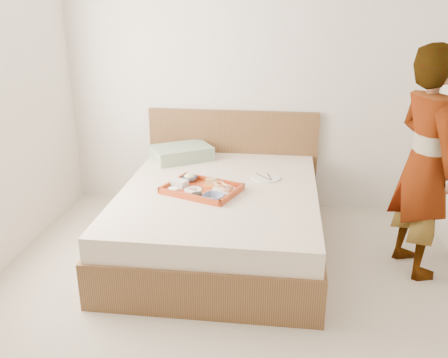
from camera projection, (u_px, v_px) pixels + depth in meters
name	position (u px, v px, depth m)	size (l,w,h in m)	color
ground	(220.00, 322.00, 3.13)	(3.50, 4.00, 0.01)	beige
wall_back	(248.00, 73.00, 4.53)	(3.50, 0.01, 2.60)	silver
bed	(220.00, 218.00, 3.98)	(1.65, 2.00, 0.53)	brown
headboard	(233.00, 158.00, 4.81)	(1.65, 0.06, 0.95)	brown
pillow	(182.00, 153.00, 4.57)	(0.53, 0.36, 0.13)	#90A88C
tray	(202.00, 189.00, 3.81)	(0.56, 0.41, 0.05)	#B0441E
prawn_plate	(224.00, 190.00, 3.79)	(0.19, 0.19, 0.01)	white
navy_bowl_big	(213.00, 197.00, 3.63)	(0.16, 0.16, 0.04)	#1A2147
sauce_dish	(197.00, 195.00, 3.67)	(0.08, 0.08, 0.03)	black
meat_plate	(193.00, 190.00, 3.81)	(0.14, 0.14, 0.01)	white
bread_plate	(212.00, 185.00, 3.91)	(0.14, 0.14, 0.01)	orange
salad_bowl	(190.00, 179.00, 4.00)	(0.12, 0.12, 0.04)	#1A2147
plastic_tub	(179.00, 183.00, 3.88)	(0.12, 0.10, 0.05)	silver
cheese_round	(173.00, 190.00, 3.78)	(0.08, 0.08, 0.03)	white
dinner_plate	(266.00, 178.00, 4.10)	(0.24, 0.24, 0.01)	white
person	(425.00, 163.00, 3.49)	(0.62, 0.41, 1.69)	beige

